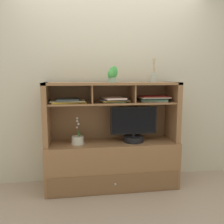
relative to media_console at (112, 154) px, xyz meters
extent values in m
cube|color=tan|center=(0.00, -0.01, -0.43)|extent=(6.00, 6.00, 0.02)
cube|color=beige|center=(0.00, 0.27, 0.98)|extent=(6.00, 0.02, 2.80)
cube|color=#8E623D|center=(0.00, -0.01, -0.13)|extent=(1.64, 0.49, 0.58)
cube|color=brown|center=(0.00, -0.26, -0.28)|extent=(1.57, 0.01, 0.23)
sphere|color=silver|center=(0.00, -0.27, -0.28)|extent=(0.02, 0.02, 0.02)
cube|color=#8E623D|center=(-0.79, -0.01, 0.53)|extent=(0.06, 0.43, 0.74)
cube|color=#8E623D|center=(0.79, -0.01, 0.53)|extent=(0.06, 0.43, 0.74)
cube|color=brown|center=(0.00, 0.20, 0.52)|extent=(1.58, 0.02, 0.71)
cube|color=#8E623D|center=(0.00, -0.01, 0.89)|extent=(1.64, 0.43, 0.03)
cube|color=#8E623D|center=(0.00, -0.01, 0.65)|extent=(1.52, 0.38, 0.02)
cube|color=#8E623D|center=(-0.25, -0.01, 0.77)|extent=(0.02, 0.36, 0.21)
cube|color=#8E623D|center=(0.25, -0.01, 0.77)|extent=(0.02, 0.36, 0.21)
cylinder|color=black|center=(0.27, -0.04, 0.20)|extent=(0.26, 0.26, 0.07)
cylinder|color=black|center=(0.27, -0.04, 0.25)|extent=(0.04, 0.04, 0.03)
cube|color=black|center=(0.27, -0.04, 0.43)|extent=(0.58, 0.03, 0.34)
cube|color=black|center=(0.27, -0.06, 0.43)|extent=(0.55, 0.00, 0.31)
cylinder|color=beige|center=(-0.43, -0.04, 0.21)|extent=(0.14, 0.14, 0.09)
cylinder|color=beige|center=(-0.43, -0.04, 0.17)|extent=(0.17, 0.17, 0.01)
cylinder|color=#4C6B38|center=(-0.43, -0.04, 0.37)|extent=(0.03, 0.02, 0.22)
sphere|color=silver|center=(-0.43, -0.05, 0.37)|extent=(0.02, 0.02, 0.02)
sphere|color=silver|center=(-0.42, -0.03, 0.41)|extent=(0.03, 0.03, 0.03)
sphere|color=silver|center=(-0.43, -0.03, 0.44)|extent=(0.03, 0.03, 0.03)
sphere|color=silver|center=(-0.43, -0.04, 0.48)|extent=(0.03, 0.03, 0.03)
ellipsoid|color=#326934|center=(-0.41, -0.05, 0.29)|extent=(0.05, 0.06, 0.08)
ellipsoid|color=#326934|center=(-0.41, -0.03, 0.29)|extent=(0.05, 0.06, 0.07)
cube|color=#4D7D60|center=(0.02, -0.01, 0.67)|extent=(0.27, 0.24, 0.01)
cube|color=#B89438|center=(0.03, -0.01, 0.68)|extent=(0.36, 0.27, 0.01)
cube|color=#2B303E|center=(0.03, -0.01, 0.70)|extent=(0.37, 0.27, 0.01)
cube|color=beige|center=(0.02, -0.02, 0.71)|extent=(0.28, 0.32, 0.02)
cube|color=gray|center=(0.53, -0.01, 0.67)|extent=(0.34, 0.28, 0.01)
cube|color=#507F67|center=(0.52, -0.01, 0.68)|extent=(0.36, 0.25, 0.02)
cube|color=#3D6C62|center=(0.52, -0.01, 0.70)|extent=(0.32, 0.19, 0.02)
cube|color=gray|center=(0.53, -0.01, 0.72)|extent=(0.37, 0.28, 0.01)
cube|color=#AF2824|center=(0.54, 0.00, 0.73)|extent=(0.37, 0.25, 0.01)
cube|color=gold|center=(-0.53, -0.02, 0.67)|extent=(0.42, 0.28, 0.02)
cube|color=gray|center=(-0.53, -0.01, 0.69)|extent=(0.40, 0.28, 0.01)
cube|color=#313C3E|center=(-0.54, -0.02, 0.70)|extent=(0.26, 0.28, 0.02)
cylinder|color=#A9B4A8|center=(0.53, 0.02, 0.95)|extent=(0.07, 0.07, 0.10)
cylinder|color=#A9B4A8|center=(0.53, 0.02, 1.01)|extent=(0.03, 0.03, 0.02)
cylinder|color=tan|center=(0.54, 0.02, 1.10)|extent=(0.00, 0.02, 0.19)
cylinder|color=tan|center=(0.53, 0.02, 1.10)|extent=(0.03, 0.02, 0.19)
cylinder|color=tan|center=(0.53, 0.02, 1.10)|extent=(0.02, 0.01, 0.19)
cylinder|color=tan|center=(0.53, 0.02, 1.10)|extent=(0.01, 0.02, 0.19)
cylinder|color=tan|center=(0.53, 0.02, 1.10)|extent=(0.01, 0.03, 0.19)
cylinder|color=tan|center=(0.53, 0.02, 1.10)|extent=(0.05, 0.01, 0.19)
cylinder|color=tan|center=(0.53, 0.02, 1.10)|extent=(0.03, 0.03, 0.19)
cylinder|color=#82A38D|center=(0.00, -0.03, 0.93)|extent=(0.10, 0.10, 0.06)
cylinder|color=#82A38D|center=(0.00, -0.03, 0.91)|extent=(0.11, 0.11, 0.01)
ellipsoid|color=green|center=(0.03, -0.03, 1.03)|extent=(0.08, 0.04, 0.14)
ellipsoid|color=green|center=(0.00, 0.00, 1.02)|extent=(0.06, 0.08, 0.13)
ellipsoid|color=green|center=(-0.01, -0.02, 1.01)|extent=(0.06, 0.07, 0.09)
ellipsoid|color=green|center=(-0.02, -0.05, 1.00)|extent=(0.07, 0.06, 0.11)
ellipsoid|color=green|center=(0.00, -0.05, 1.01)|extent=(0.05, 0.05, 0.11)
camera|label=1|loc=(-0.45, -2.95, 0.98)|focal=39.13mm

